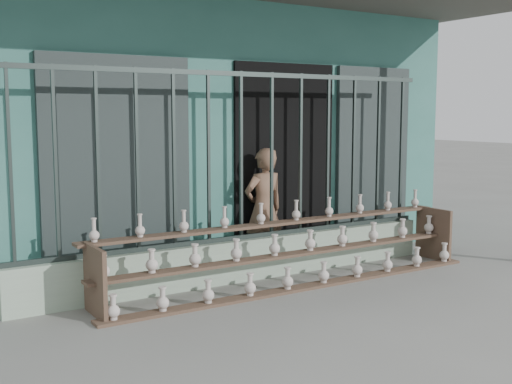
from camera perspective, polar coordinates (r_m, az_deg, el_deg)
ground at (r=6.04m, az=5.14°, el=-10.47°), size 60.00×60.00×0.00m
workshop_building at (r=9.48m, az=-10.46°, el=5.77°), size 7.40×6.60×3.21m
parapet_wall at (r=7.02m, az=-1.31°, el=-6.04°), size 5.00×0.20×0.45m
security_fence at (r=6.85m, az=-1.34°, el=3.16°), size 5.00×0.04×1.80m
shelf_rack at (r=6.86m, az=3.31°, el=-5.22°), size 4.50×0.68×0.85m
elderly_woman at (r=7.40m, az=0.70°, el=-1.54°), size 0.53×0.37×1.41m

